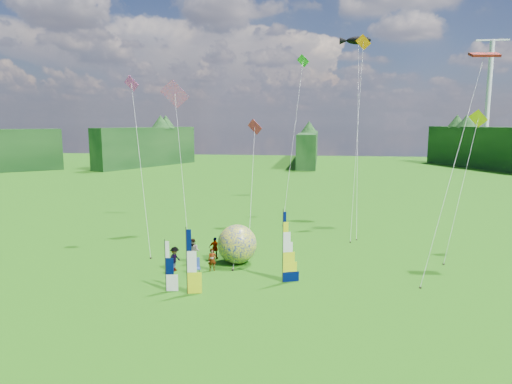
# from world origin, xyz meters

# --- Properties ---
(ground) EXTENTS (220.00, 220.00, 0.00)m
(ground) POSITION_xyz_m (0.00, 0.00, 0.00)
(ground) COLOR #2B7811
(ground) RESTS_ON ground
(treeline_ring) EXTENTS (210.00, 210.00, 8.00)m
(treeline_ring) POSITION_xyz_m (0.00, 0.00, 4.00)
(treeline_ring) COLOR #2A5821
(treeline_ring) RESTS_ON ground
(turbine_right) EXTENTS (8.00, 1.20, 30.00)m
(turbine_right) POSITION_xyz_m (45.00, 102.00, 15.00)
(turbine_right) COLOR silver
(turbine_right) RESTS_ON ground
(feather_banner_main) EXTENTS (1.17, 0.52, 4.44)m
(feather_banner_main) POSITION_xyz_m (0.76, 3.27, 2.22)
(feather_banner_main) COLOR #010B3E
(feather_banner_main) RESTS_ON ground
(side_banner_left) EXTENTS (1.05, 0.32, 3.82)m
(side_banner_left) POSITION_xyz_m (-4.52, 0.62, 1.91)
(side_banner_left) COLOR #D5DC0F
(side_banner_left) RESTS_ON ground
(side_banner_far) EXTENTS (0.91, 0.22, 3.02)m
(side_banner_far) POSITION_xyz_m (-5.87, 0.85, 1.51)
(side_banner_far) COLOR white
(side_banner_far) RESTS_ON ground
(bol_inflatable) EXTENTS (3.43, 3.43, 2.74)m
(bol_inflatable) POSITION_xyz_m (-2.71, 6.70, 1.37)
(bol_inflatable) COLOR navy
(bol_inflatable) RESTS_ON ground
(spectator_a) EXTENTS (0.64, 0.53, 1.49)m
(spectator_a) POSITION_xyz_m (-4.07, 4.88, 0.75)
(spectator_a) COLOR #66594C
(spectator_a) RESTS_ON ground
(spectator_b) EXTENTS (0.91, 0.53, 1.78)m
(spectator_b) POSITION_xyz_m (-5.71, 6.17, 0.89)
(spectator_b) COLOR #66594C
(spectator_b) RESTS_ON ground
(spectator_c) EXTENTS (0.66, 1.12, 1.63)m
(spectator_c) POSITION_xyz_m (-6.51, 4.47, 0.82)
(spectator_c) COLOR #66594C
(spectator_c) RESTS_ON ground
(spectator_d) EXTENTS (0.97, 0.49, 1.60)m
(spectator_d) POSITION_xyz_m (-4.45, 7.42, 0.80)
(spectator_d) COLOR #66594C
(spectator_d) RESTS_ON ground
(camp_chair) EXTENTS (0.83, 0.83, 1.13)m
(camp_chair) POSITION_xyz_m (-4.90, 3.72, 0.56)
(camp_chair) COLOR navy
(camp_chair) RESTS_ON ground
(kite_whale) EXTENTS (5.54, 15.90, 19.72)m
(kite_whale) POSITION_xyz_m (6.33, 20.53, 9.86)
(kite_whale) COLOR black
(kite_whale) RESTS_ON ground
(kite_rainbow_delta) EXTENTS (9.75, 12.19, 14.33)m
(kite_rainbow_delta) POSITION_xyz_m (-8.57, 12.99, 7.17)
(kite_rainbow_delta) COLOR red
(kite_rainbow_delta) RESTS_ON ground
(kite_parafoil) EXTENTS (9.58, 11.95, 16.37)m
(kite_parafoil) POSITION_xyz_m (11.51, 7.20, 8.18)
(kite_parafoil) COLOR red
(kite_parafoil) RESTS_ON ground
(small_kite_red) EXTENTS (6.95, 11.08, 10.61)m
(small_kite_red) POSITION_xyz_m (-3.00, 15.73, 5.31)
(small_kite_red) COLOR #DD2946
(small_kite_red) RESTS_ON ground
(small_kite_orange) EXTENTS (3.88, 11.43, 18.49)m
(small_kite_orange) POSITION_xyz_m (6.10, 17.83, 9.24)
(small_kite_orange) COLOR #FF8100
(small_kite_orange) RESTS_ON ground
(small_kite_yellow) EXTENTS (6.51, 8.62, 11.23)m
(small_kite_yellow) POSITION_xyz_m (13.23, 11.18, 5.61)
(small_kite_yellow) COLOR #DFD400
(small_kite_yellow) RESTS_ON ground
(small_kite_pink) EXTENTS (6.85, 9.10, 14.02)m
(small_kite_pink) POSITION_xyz_m (-10.89, 9.95, 7.01)
(small_kite_pink) COLOR #F73FBF
(small_kite_pink) RESTS_ON ground
(small_kite_green) EXTENTS (6.74, 11.94, 17.52)m
(small_kite_green) POSITION_xyz_m (0.17, 23.06, 8.76)
(small_kite_green) COLOR green
(small_kite_green) RESTS_ON ground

